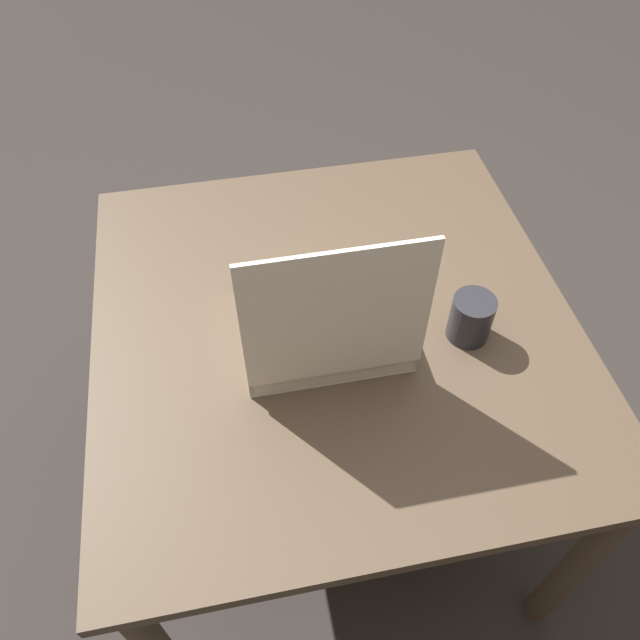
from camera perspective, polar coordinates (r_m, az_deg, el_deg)
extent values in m
plane|color=#2D2826|center=(1.88, 0.95, -14.15)|extent=(8.00, 8.00, 0.00)
cube|color=#4C3D2D|center=(1.28, 1.34, -0.37)|extent=(0.97, 1.01, 0.03)
cylinder|color=#4C3D2D|center=(1.95, 11.10, 5.01)|extent=(0.06, 0.06, 0.69)
cylinder|color=#4C3D2D|center=(1.86, -15.23, 1.25)|extent=(0.06, 0.06, 0.69)
cylinder|color=#4C3D2D|center=(1.53, 22.48, -19.86)|extent=(0.06, 0.06, 0.69)
cube|color=white|center=(1.26, 0.00, -0.53)|extent=(0.32, 0.29, 0.01)
cube|color=beige|center=(1.33, -1.15, 4.67)|extent=(0.32, 0.01, 0.04)
cube|color=beige|center=(1.16, 1.33, -5.00)|extent=(0.32, 0.01, 0.04)
cube|color=beige|center=(1.27, 6.89, 1.20)|extent=(0.01, 0.29, 0.04)
cube|color=beige|center=(1.23, -7.11, -0.88)|extent=(0.01, 0.29, 0.04)
cube|color=beige|center=(1.02, 1.59, 0.18)|extent=(0.32, 0.01, 0.30)
ellipsoid|color=pink|center=(1.32, 3.68, 3.73)|extent=(0.08, 0.08, 0.04)
ellipsoid|color=#B77A38|center=(1.30, -0.96, 3.20)|extent=(0.08, 0.08, 0.04)
torus|color=pink|center=(1.30, -5.29, 2.13)|extent=(0.08, 0.08, 0.02)
ellipsoid|color=#381E11|center=(1.26, 4.43, 0.63)|extent=(0.08, 0.08, 0.04)
ellipsoid|color=pink|center=(1.24, -0.15, 0.04)|extent=(0.08, 0.08, 0.04)
ellipsoid|color=tan|center=(1.23, -4.48, -0.42)|extent=(0.08, 0.08, 0.04)
ellipsoid|color=black|center=(1.20, 5.53, -2.21)|extent=(0.08, 0.08, 0.04)
torus|color=#B77A38|center=(1.19, 0.65, -3.52)|extent=(0.08, 0.08, 0.02)
ellipsoid|color=#B77A38|center=(1.18, -3.83, -3.74)|extent=(0.08, 0.08, 0.04)
cylinder|color=#232328|center=(1.25, 13.63, 0.18)|extent=(0.08, 0.08, 0.10)
cylinder|color=black|center=(1.21, 14.01, 1.56)|extent=(0.07, 0.07, 0.01)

